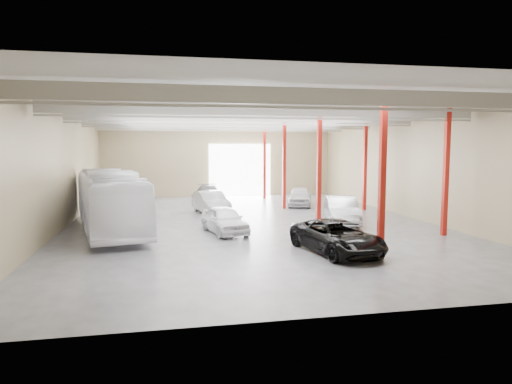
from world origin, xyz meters
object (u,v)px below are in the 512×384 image
object	(u,v)px
coach_bus	(110,201)
car_row_a	(225,220)
car_row_b	(211,202)
car_right_near	(342,210)
car_right_far	(300,196)
car_row_c	(208,194)
black_sedan	(337,237)

from	to	relation	value
coach_bus	car_row_a	xyz separation A→B (m)	(6.28, -2.07, -0.97)
car_row_a	car_row_b	xyz separation A→B (m)	(0.00, 7.50, 0.06)
car_right_near	car_right_far	xyz separation A→B (m)	(0.00, 8.80, -0.08)
car_row_b	car_row_c	xyz separation A→B (m)	(0.49, 6.85, -0.08)
coach_bus	car_row_c	size ratio (longest dim) A/B	2.48
car_row_b	car_row_c	distance (m)	6.87
car_row_a	car_row_c	size ratio (longest dim) A/B	0.88
black_sedan	car_row_c	xyz separation A→B (m)	(-3.84, 20.07, -0.02)
coach_bus	car_row_a	bearing A→B (deg)	-30.09
car_right_near	car_right_far	bearing A→B (deg)	105.01
coach_bus	car_right_far	xyz separation A→B (m)	(13.78, 8.30, -0.94)
black_sedan	car_right_near	distance (m)	7.95
car_row_a	car_right_far	size ratio (longest dim) A/B	0.96
car_row_a	car_right_far	bearing A→B (deg)	42.83
coach_bus	black_sedan	world-z (taller)	coach_bus
car_row_a	coach_bus	bearing A→B (deg)	150.46
coach_bus	car_row_c	xyz separation A→B (m)	(6.77, 12.28, -0.99)
black_sedan	car_row_a	xyz separation A→B (m)	(-4.33, 5.72, 0.00)
black_sedan	car_right_far	distance (m)	16.40
car_row_a	car_right_far	distance (m)	12.80
black_sedan	car_row_c	bearing A→B (deg)	89.84
coach_bus	black_sedan	bearing A→B (deg)	-48.13
car_row_b	car_right_near	world-z (taller)	car_right_near
car_row_b	car_right_near	size ratio (longest dim) A/B	0.94
car_row_a	car_right_near	bearing A→B (deg)	0.52
coach_bus	car_right_far	world-z (taller)	coach_bus
car_row_b	coach_bus	bearing A→B (deg)	-149.44
black_sedan	car_row_b	distance (m)	13.91
black_sedan	car_row_c	distance (m)	20.44
car_row_c	car_right_far	xyz separation A→B (m)	(7.01, -3.98, 0.05)
car_right_far	car_row_b	bearing A→B (deg)	-140.17
coach_bus	black_sedan	size ratio (longest dim) A/B	2.32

